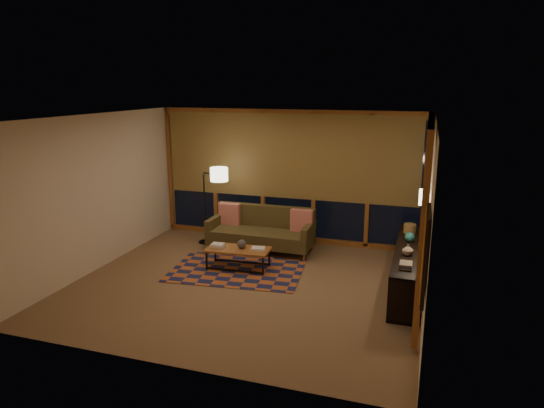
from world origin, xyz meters
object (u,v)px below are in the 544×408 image
(coffee_table, at_px, (238,259))
(floor_lamp, at_px, (205,205))
(sofa, at_px, (261,230))
(bookshelf, at_px, (407,267))

(coffee_table, xyz_separation_m, floor_lamp, (-1.19, 1.16, 0.62))
(sofa, xyz_separation_m, floor_lamp, (-1.24, 0.11, 0.39))
(floor_lamp, relative_size, bookshelf, 0.60)
(floor_lamp, distance_m, bookshelf, 4.23)
(bookshelf, bearing_deg, coffee_table, -178.53)
(sofa, bearing_deg, coffee_table, -93.28)
(coffee_table, distance_m, bookshelf, 2.88)
(floor_lamp, bearing_deg, coffee_table, -35.32)
(sofa, distance_m, bookshelf, 2.98)
(bookshelf, bearing_deg, floor_lamp, 165.05)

